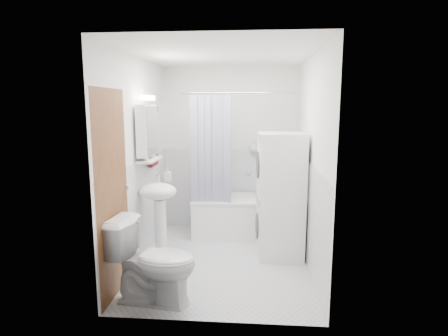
# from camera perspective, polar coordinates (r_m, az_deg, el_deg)

# --- Properties ---
(floor) EXTENTS (2.60, 2.60, 0.00)m
(floor) POSITION_cam_1_polar(r_m,az_deg,el_deg) (4.64, -0.15, -13.87)
(floor) COLOR silver
(floor) RESTS_ON ground
(room_walls) EXTENTS (2.60, 2.60, 2.60)m
(room_walls) POSITION_cam_1_polar(r_m,az_deg,el_deg) (4.27, -0.16, 4.75)
(room_walls) COLOR white
(room_walls) RESTS_ON ground
(wainscot) EXTENTS (1.98, 2.58, 2.58)m
(wainscot) POSITION_cam_1_polar(r_m,az_deg,el_deg) (4.72, 0.14, -5.75)
(wainscot) COLOR white
(wainscot) RESTS_ON ground
(door) EXTENTS (0.05, 2.00, 2.00)m
(door) POSITION_cam_1_polar(r_m,az_deg,el_deg) (4.01, -14.51, -2.93)
(door) COLOR brown
(door) RESTS_ON ground
(bathtub) EXTENTS (1.45, 0.69, 0.55)m
(bathtub) POSITION_cam_1_polar(r_m,az_deg,el_deg) (5.39, 3.09, -7.07)
(bathtub) COLOR white
(bathtub) RESTS_ON ground
(tub_spout) EXTENTS (0.04, 0.12, 0.04)m
(tub_spout) POSITION_cam_1_polar(r_m,az_deg,el_deg) (5.58, 5.28, -0.52)
(tub_spout) COLOR silver
(tub_spout) RESTS_ON room_walls
(curtain_rod) EXTENTS (1.63, 0.02, 0.02)m
(curtain_rod) POSITION_cam_1_polar(r_m,az_deg,el_deg) (4.88, 3.18, 11.36)
(curtain_rod) COLOR silver
(curtain_rod) RESTS_ON room_walls
(shower_curtain) EXTENTS (0.55, 0.02, 1.45)m
(shower_curtain) POSITION_cam_1_polar(r_m,az_deg,el_deg) (4.95, -1.98, 2.64)
(shower_curtain) COLOR #141946
(shower_curtain) RESTS_ON curtain_rod
(sink) EXTENTS (0.44, 0.37, 1.04)m
(sink) POSITION_cam_1_polar(r_m,az_deg,el_deg) (4.48, -9.91, -5.35)
(sink) COLOR white
(sink) RESTS_ON ground
(medicine_cabinet) EXTENTS (0.13, 0.50, 0.71)m
(medicine_cabinet) POSITION_cam_1_polar(r_m,az_deg,el_deg) (4.53, -11.60, 5.82)
(medicine_cabinet) COLOR white
(medicine_cabinet) RESTS_ON room_walls
(shelf) EXTENTS (0.18, 0.54, 0.02)m
(shelf) POSITION_cam_1_polar(r_m,az_deg,el_deg) (4.56, -11.26, 1.25)
(shelf) COLOR silver
(shelf) RESTS_ON room_walls
(shower_caddy) EXTENTS (0.22, 0.06, 0.02)m
(shower_caddy) POSITION_cam_1_polar(r_m,az_deg,el_deg) (5.53, 5.85, 2.28)
(shower_caddy) COLOR silver
(shower_caddy) RESTS_ON room_walls
(towel) EXTENTS (0.07, 0.32, 0.77)m
(towel) POSITION_cam_1_polar(r_m,az_deg,el_deg) (4.87, -10.84, 4.92)
(towel) COLOR maroon
(towel) RESTS_ON room_walls
(washer_dryer) EXTENTS (0.58, 0.57, 1.52)m
(washer_dryer) POSITION_cam_1_polar(r_m,az_deg,el_deg) (4.60, 8.52, -4.18)
(washer_dryer) COLOR white
(washer_dryer) RESTS_ON ground
(toilet) EXTENTS (0.86, 0.55, 0.79)m
(toilet) POSITION_cam_1_polar(r_m,az_deg,el_deg) (3.67, -10.63, -13.87)
(toilet) COLOR white
(toilet) RESTS_ON ground
(soap_pump) EXTENTS (0.08, 0.17, 0.08)m
(soap_pump) POSITION_cam_1_polar(r_m,az_deg,el_deg) (4.70, -8.56, -1.53)
(soap_pump) COLOR gray
(soap_pump) RESTS_ON sink
(shelf_bottle) EXTENTS (0.07, 0.18, 0.07)m
(shelf_bottle) POSITION_cam_1_polar(r_m,az_deg,el_deg) (4.41, -11.81, 1.58)
(shelf_bottle) COLOR gray
(shelf_bottle) RESTS_ON shelf
(shelf_cup) EXTENTS (0.10, 0.09, 0.10)m
(shelf_cup) POSITION_cam_1_polar(r_m,az_deg,el_deg) (4.67, -10.89, 2.22)
(shelf_cup) COLOR gray
(shelf_cup) RESTS_ON shelf
(shampoo_a) EXTENTS (0.13, 0.17, 0.13)m
(shampoo_a) POSITION_cam_1_polar(r_m,az_deg,el_deg) (5.52, 4.53, 3.08)
(shampoo_a) COLOR gray
(shampoo_a) RESTS_ON shower_caddy
(shampoo_b) EXTENTS (0.08, 0.21, 0.08)m
(shampoo_b) POSITION_cam_1_polar(r_m,az_deg,el_deg) (5.52, 5.78, 2.80)
(shampoo_b) COLOR navy
(shampoo_b) RESTS_ON shower_caddy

